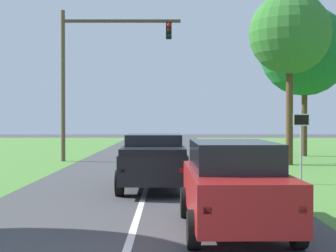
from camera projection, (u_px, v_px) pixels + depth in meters
name	position (u px, v px, depth m)	size (l,w,h in m)	color
ground_plane	(149.00, 185.00, 17.59)	(120.00, 120.00, 0.00)	#424244
red_suv_near	(236.00, 184.00, 10.48)	(2.20, 4.74, 1.88)	maroon
pickup_truck_lead	(156.00, 160.00, 16.75)	(2.38, 5.50, 1.86)	black
traffic_light	(93.00, 64.00, 27.66)	(6.72, 0.40, 8.47)	brown
keep_moving_sign	(303.00, 137.00, 17.91)	(0.60, 0.09, 2.69)	gray
oak_tree_right	(307.00, 51.00, 31.45)	(5.70, 5.70, 9.57)	#4C351E
extra_tree_1	(292.00, 34.00, 25.33)	(4.20, 4.20, 8.89)	#4C351E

